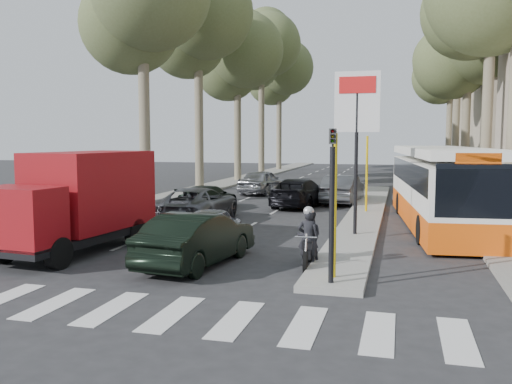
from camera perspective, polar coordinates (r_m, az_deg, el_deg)
ground at (r=14.61m, az=-4.24°, el=-7.75°), size 120.00×120.00×0.00m
sidewalk_right at (r=38.75m, az=20.71°, el=0.34°), size 3.20×70.00×0.12m
median_left at (r=43.44m, az=-2.05°, el=1.23°), size 2.40×64.00×0.12m
traffic_island at (r=24.68m, az=11.49°, el=-2.17°), size 1.50×26.00×0.16m
billboard at (r=18.47m, az=10.55°, el=6.55°), size 1.50×12.10×5.60m
traffic_light_island at (r=12.03m, az=8.03°, el=1.34°), size 0.16×0.41×3.60m
tree_l_b at (r=36.66m, az=-5.87°, el=17.71°), size 7.40×7.20×14.88m
tree_l_c at (r=43.87m, az=-1.76°, el=14.35°), size 7.40×7.20×13.71m
tree_l_d at (r=51.78m, az=0.76°, el=14.93°), size 7.40×7.20×15.66m
tree_l_e at (r=59.36m, az=2.61°, el=12.72°), size 7.40×7.20×14.49m
tree_r_c at (r=40.26m, az=21.66°, el=14.26°), size 7.40×7.20×13.32m
tree_r_d at (r=48.35m, az=20.72°, el=14.42°), size 7.40×7.20×14.88m
tree_r_e at (r=56.15m, az=19.98°, el=12.45°), size 7.40×7.20×14.10m
silver_hatchback at (r=17.35m, az=-4.75°, el=-3.55°), size 1.70×3.70×1.23m
dark_hatchback at (r=14.59m, az=-6.19°, el=-4.92°), size 2.07×4.50×1.43m
queue_car_a at (r=22.23m, az=-6.19°, el=-1.31°), size 2.44×5.12×1.41m
queue_car_b at (r=26.97m, az=4.67°, el=-0.08°), size 2.64×5.11×1.42m
queue_car_c at (r=33.17m, az=0.63°, el=1.09°), size 2.34×4.64×1.51m
queue_car_d at (r=28.68m, az=9.12°, el=0.29°), size 1.95×4.65×1.49m
queue_car_e at (r=26.09m, az=-5.09°, el=-0.55°), size 2.11×4.18×1.16m
red_truck at (r=16.97m, az=-18.08°, el=-0.75°), size 2.63×5.76×2.98m
city_bus at (r=21.87m, az=18.88°, el=0.72°), size 3.65×11.87×3.08m
motorcycle at (r=14.49m, az=5.56°, el=-4.89°), size 0.71×1.91×1.62m
pedestrian_near at (r=19.51m, az=24.11°, el=-1.68°), size 1.21×1.08×1.88m
pedestrian_far at (r=22.97m, az=24.79°, el=-0.99°), size 1.15×0.91×1.63m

